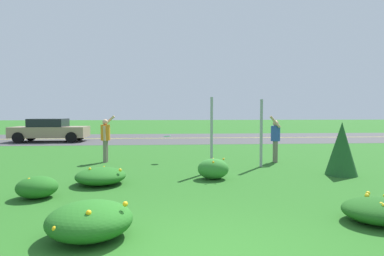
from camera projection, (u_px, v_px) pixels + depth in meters
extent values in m
plane|color=#26601E|center=(178.00, 157.00, 13.31)|extent=(120.00, 120.00, 0.00)
cube|color=#424244|center=(174.00, 138.00, 22.73)|extent=(120.00, 9.03, 0.01)
cube|color=yellow|center=(174.00, 138.00, 22.73)|extent=(120.00, 0.16, 0.00)
ellipsoid|color=#23661E|center=(90.00, 220.00, 4.77)|extent=(1.27, 1.24, 0.54)
sphere|color=yellow|center=(125.00, 204.00, 4.70)|extent=(0.08, 0.08, 0.08)
sphere|color=yellow|center=(77.00, 204.00, 5.16)|extent=(0.07, 0.07, 0.07)
sphere|color=yellow|center=(55.00, 229.00, 4.26)|extent=(0.07, 0.07, 0.07)
sphere|color=yellow|center=(92.00, 205.00, 5.15)|extent=(0.08, 0.08, 0.08)
sphere|color=yellow|center=(89.00, 213.00, 4.40)|extent=(0.08, 0.08, 0.08)
sphere|color=yellow|center=(71.00, 215.00, 4.74)|extent=(0.08, 0.08, 0.08)
sphere|color=yellow|center=(84.00, 214.00, 4.88)|extent=(0.06, 0.06, 0.06)
ellipsoid|color=#1E5619|center=(381.00, 211.00, 5.44)|extent=(1.30, 1.10, 0.40)
sphere|color=yellow|center=(368.00, 193.00, 5.97)|extent=(0.08, 0.08, 0.08)
sphere|color=yellow|center=(367.00, 196.00, 5.68)|extent=(0.08, 0.08, 0.08)
sphere|color=yellow|center=(381.00, 204.00, 5.25)|extent=(0.06, 0.06, 0.06)
sphere|color=yellow|center=(383.00, 205.00, 5.15)|extent=(0.06, 0.06, 0.06)
sphere|color=yellow|center=(370.00, 207.00, 5.22)|extent=(0.06, 0.06, 0.06)
ellipsoid|color=#23661E|center=(101.00, 176.00, 8.31)|extent=(1.28, 1.32, 0.43)
sphere|color=yellow|center=(100.00, 173.00, 8.58)|extent=(0.06, 0.06, 0.06)
sphere|color=yellow|center=(104.00, 167.00, 8.76)|extent=(0.05, 0.05, 0.05)
sphere|color=yellow|center=(90.00, 169.00, 8.17)|extent=(0.07, 0.07, 0.07)
sphere|color=yellow|center=(98.00, 175.00, 8.08)|extent=(0.09, 0.09, 0.09)
sphere|color=yellow|center=(120.00, 170.00, 8.09)|extent=(0.08, 0.08, 0.08)
ellipsoid|color=#337F2D|center=(213.00, 169.00, 8.95)|extent=(0.87, 0.73, 0.57)
sphere|color=gold|center=(224.00, 159.00, 8.69)|extent=(0.06, 0.06, 0.06)
sphere|color=gold|center=(213.00, 162.00, 8.58)|extent=(0.06, 0.06, 0.06)
sphere|color=gold|center=(213.00, 159.00, 9.18)|extent=(0.05, 0.05, 0.05)
sphere|color=gold|center=(222.00, 168.00, 8.83)|extent=(0.08, 0.08, 0.08)
sphere|color=gold|center=(209.00, 168.00, 8.83)|extent=(0.06, 0.06, 0.06)
ellipsoid|color=#23661E|center=(37.00, 187.00, 6.98)|extent=(0.87, 0.81, 0.47)
sphere|color=yellow|center=(29.00, 180.00, 6.87)|extent=(0.08, 0.08, 0.08)
sphere|color=yellow|center=(38.00, 178.00, 7.16)|extent=(0.07, 0.07, 0.07)
sphere|color=yellow|center=(53.00, 181.00, 7.10)|extent=(0.08, 0.08, 0.08)
cube|color=#93969B|center=(212.00, 135.00, 9.97)|extent=(0.07, 0.10, 2.34)
cube|color=#93969B|center=(261.00, 133.00, 10.90)|extent=(0.07, 0.10, 2.31)
cone|color=#1E5123|center=(342.00, 149.00, 9.46)|extent=(0.91, 0.91, 1.58)
cylinder|color=orange|center=(105.00, 133.00, 11.90)|extent=(0.34, 0.34, 0.58)
sphere|color=tan|center=(105.00, 122.00, 11.88)|extent=(0.21, 0.21, 0.21)
cylinder|color=#726B5B|center=(106.00, 151.00, 12.02)|extent=(0.14, 0.14, 0.82)
cylinder|color=#726B5B|center=(105.00, 152.00, 11.85)|extent=(0.14, 0.14, 0.82)
cylinder|color=tan|center=(109.00, 121.00, 12.07)|extent=(0.48, 0.12, 0.42)
cylinder|color=tan|center=(104.00, 133.00, 11.70)|extent=(0.12, 0.10, 0.55)
cylinder|color=#2D4C9E|center=(275.00, 133.00, 11.91)|extent=(0.34, 0.34, 0.56)
sphere|color=tan|center=(276.00, 123.00, 11.89)|extent=(0.21, 0.21, 0.21)
cylinder|color=#726B5B|center=(276.00, 152.00, 11.86)|extent=(0.14, 0.14, 0.80)
cylinder|color=#726B5B|center=(275.00, 151.00, 12.03)|extent=(0.14, 0.14, 0.80)
cylinder|color=tan|center=(275.00, 122.00, 11.69)|extent=(0.42, 0.12, 0.46)
cylinder|color=tan|center=(274.00, 134.00, 12.10)|extent=(0.12, 0.10, 0.53)
cylinder|color=#ADD6E5|center=(167.00, 136.00, 11.96)|extent=(0.28, 0.28, 0.08)
torus|color=#ADD6E5|center=(167.00, 136.00, 11.96)|extent=(0.28, 0.27, 0.08)
cube|color=#937F60|center=(50.00, 132.00, 20.09)|extent=(4.50, 1.82, 0.66)
cube|color=black|center=(48.00, 123.00, 20.05)|extent=(2.10, 1.64, 0.52)
cylinder|color=black|center=(79.00, 135.00, 21.11)|extent=(0.66, 0.22, 0.66)
cylinder|color=black|center=(71.00, 137.00, 19.33)|extent=(0.66, 0.22, 0.66)
cylinder|color=black|center=(31.00, 136.00, 20.87)|extent=(0.66, 0.22, 0.66)
cylinder|color=black|center=(18.00, 138.00, 19.10)|extent=(0.66, 0.22, 0.66)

